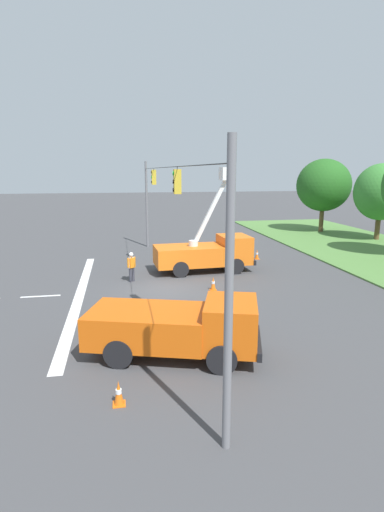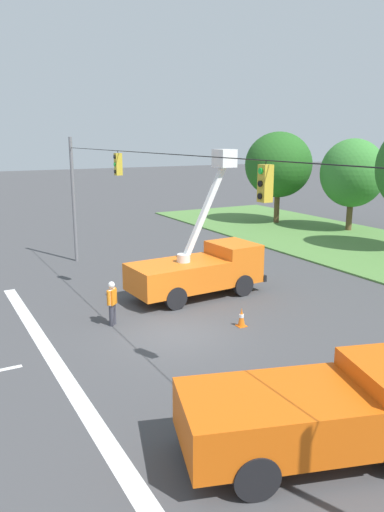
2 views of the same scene
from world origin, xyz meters
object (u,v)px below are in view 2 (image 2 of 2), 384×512
object	(u,v)px
tree_west	(352,173)
traffic_cone_lane_edge_a	(242,317)
utility_truck_support_near	(317,411)
road_worker	(112,301)
traffic_cone_near_bucket	(245,263)
tree_far_west	(278,165)
utility_truck_bucket_lift	(201,267)

from	to	relation	value
tree_west	traffic_cone_lane_edge_a	size ratio (longest dim) A/B	9.44
utility_truck_support_near	road_worker	world-z (taller)	utility_truck_support_near
tree_west	utility_truck_support_near	size ratio (longest dim) A/B	1.10
road_worker	traffic_cone_near_bucket	distance (m)	10.39
utility_truck_support_near	traffic_cone_near_bucket	world-z (taller)	utility_truck_support_near
tree_west	road_worker	distance (m)	25.55
tree_far_west	traffic_cone_lane_edge_a	world-z (taller)	tree_far_west
utility_truck_support_near	traffic_cone_near_bucket	xyz separation A→B (m)	(-14.57, 8.05, -0.75)
tree_west	traffic_cone_lane_edge_a	xyz separation A→B (m)	(12.78, -18.80, -4.13)
tree_far_west	road_worker	size ratio (longest dim) A/B	4.32
tree_far_west	tree_west	xyz separation A→B (m)	(5.61, 2.71, -0.44)
utility_truck_bucket_lift	traffic_cone_lane_edge_a	world-z (taller)	utility_truck_bucket_lift
road_worker	utility_truck_bucket_lift	bearing A→B (deg)	108.85
road_worker	tree_west	bearing A→B (deg)	113.87
utility_truck_bucket_lift	road_worker	size ratio (longest dim) A/B	3.76
utility_truck_support_near	traffic_cone_lane_edge_a	xyz separation A→B (m)	(-7.51, 3.05, -0.74)
utility_truck_bucket_lift	road_worker	world-z (taller)	utility_truck_bucket_lift
traffic_cone_near_bucket	traffic_cone_lane_edge_a	distance (m)	8.65
tree_west	tree_far_west	bearing A→B (deg)	-154.24
tree_west	utility_truck_bucket_lift	bearing A→B (deg)	-64.83
road_worker	traffic_cone_lane_edge_a	world-z (taller)	road_worker
utility_truck_bucket_lift	road_worker	bearing A→B (deg)	-71.15
tree_west	traffic_cone_near_bucket	world-z (taller)	tree_west
traffic_cone_near_bucket	utility_truck_support_near	bearing A→B (deg)	-28.93
traffic_cone_lane_edge_a	utility_truck_support_near	bearing A→B (deg)	-22.10
utility_truck_bucket_lift	traffic_cone_near_bucket	bearing A→B (deg)	122.61
tree_far_west	tree_west	world-z (taller)	tree_far_west
utility_truck_support_near	road_worker	xyz separation A→B (m)	(-10.06, -1.29, -0.12)
utility_truck_bucket_lift	utility_truck_support_near	world-z (taller)	utility_truck_bucket_lift
utility_truck_support_near	traffic_cone_lane_edge_a	world-z (taller)	utility_truck_support_near
utility_truck_bucket_lift	utility_truck_support_near	xyz separation A→B (m)	(11.74, -3.62, -0.22)
traffic_cone_near_bucket	tree_west	bearing A→B (deg)	112.55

